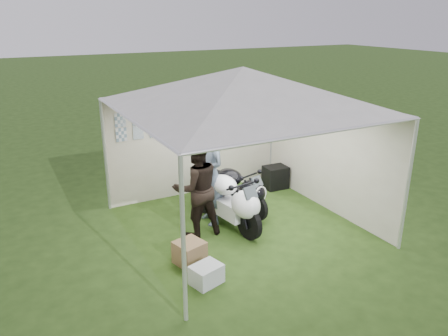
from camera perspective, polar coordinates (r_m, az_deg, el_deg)
The scene contains 10 objects.
ground at distance 8.43m, azimuth 2.22°, elevation -7.61°, with size 80.00×80.00×0.00m, color #233C13.
canopy_tent at distance 7.64m, azimuth 2.34°, elevation 9.96°, with size 5.66×5.66×3.00m.
motorcycle_white at distance 8.19m, azimuth 0.59°, elevation -4.08°, with size 0.64×2.05×1.01m.
motorcycle_black at distance 8.79m, azimuth 1.44°, elevation -2.72°, with size 0.81×1.83×0.93m.
paddock_stand at distance 9.49m, azimuth -2.35°, elevation -3.47°, with size 0.37×0.23×0.28m, color #0A2ABD.
person_dark_jacket at distance 7.79m, azimuth -3.61°, elevation -2.64°, with size 0.88×0.69×1.82m, color black.
person_blue_jacket at distance 8.23m, azimuth -1.75°, elevation -0.80°, with size 0.72×0.47×1.97m, color slate.
equipment_box at distance 10.20m, azimuth 6.73°, elevation -1.20°, with size 0.52×0.42×0.52m, color black.
crate_0 at distance 6.73m, azimuth -2.32°, elevation -13.71°, with size 0.45×0.35×0.30m, color silver.
crate_1 at distance 7.21m, azimuth -4.51°, elevation -10.96°, with size 0.42×0.42×0.38m, color brown.
Camera 1 is at (-3.81, -6.47, 3.83)m, focal length 35.00 mm.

